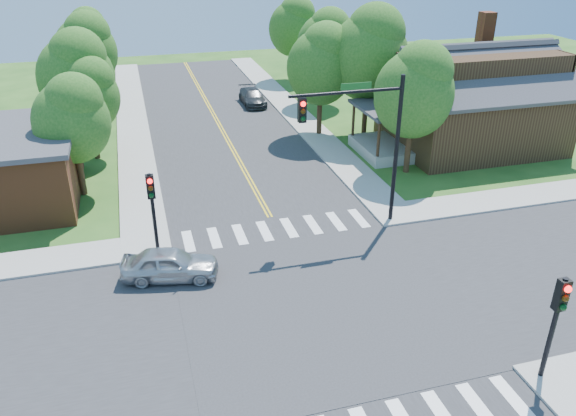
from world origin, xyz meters
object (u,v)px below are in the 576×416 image
object	(u,v)px
signal_mast_ne	(364,130)
signal_pole_se	(558,311)
signal_pole_nw	(152,199)
car_silver	(170,265)
car_dgrey	(252,98)
house_ne	(473,95)

from	to	relation	value
signal_mast_ne	signal_pole_se	world-z (taller)	signal_mast_ne
signal_pole_se	signal_pole_nw	size ratio (longest dim) A/B	1.00
signal_pole_nw	car_silver	world-z (taller)	signal_pole_nw
signal_pole_se	car_silver	world-z (taller)	signal_pole_se
signal_mast_ne	car_silver	xyz separation A→B (m)	(-9.14, -2.22, -4.19)
car_silver	car_dgrey	xyz separation A→B (m)	(8.73, 23.91, -0.05)
signal_mast_ne	signal_pole_nw	bearing A→B (deg)	-179.93
car_dgrey	signal_mast_ne	bearing A→B (deg)	-88.74
signal_mast_ne	car_dgrey	bearing A→B (deg)	91.09
signal_pole_se	signal_pole_nw	xyz separation A→B (m)	(-11.20, 11.20, 0.00)
signal_mast_ne	house_ne	world-z (taller)	signal_mast_ne
car_silver	signal_pole_nw	bearing A→B (deg)	21.97
signal_pole_se	signal_pole_nw	world-z (taller)	same
car_silver	house_ne	bearing A→B (deg)	-49.41
signal_pole_se	car_silver	xyz separation A→B (m)	(-10.83, 8.99, -2.00)
signal_mast_ne	car_silver	world-z (taller)	signal_mast_ne
signal_mast_ne	house_ne	distance (m)	14.23
signal_pole_nw	car_dgrey	xyz separation A→B (m)	(9.10, 21.69, -2.05)
signal_mast_ne	house_ne	bearing A→B (deg)	37.68
signal_pole_se	car_silver	bearing A→B (deg)	140.31
signal_pole_se	car_silver	size ratio (longest dim) A/B	0.92
house_ne	signal_mast_ne	bearing A→B (deg)	-142.32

